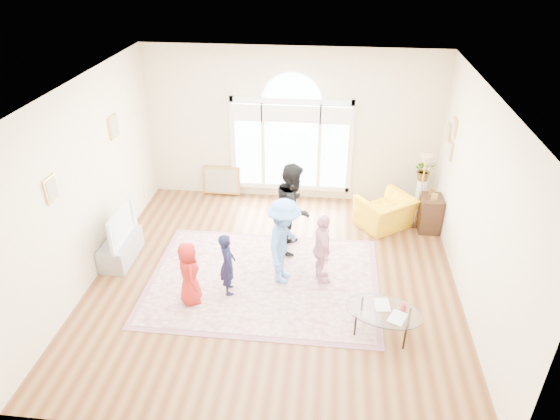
# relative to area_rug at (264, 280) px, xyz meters

# --- Properties ---
(ground) EXTENTS (6.00, 6.00, 0.00)m
(ground) POSITION_rel_area_rug_xyz_m (0.17, 0.05, -0.01)
(ground) COLOR #592F17
(ground) RESTS_ON ground
(room_shell) EXTENTS (6.00, 6.00, 6.00)m
(room_shell) POSITION_rel_area_rug_xyz_m (0.18, 2.88, 1.56)
(room_shell) COLOR beige
(room_shell) RESTS_ON ground
(area_rug) EXTENTS (3.60, 2.60, 0.02)m
(area_rug) POSITION_rel_area_rug_xyz_m (0.00, 0.00, 0.00)
(area_rug) COLOR beige
(area_rug) RESTS_ON ground
(rug_border) EXTENTS (3.80, 2.80, 0.01)m
(rug_border) POSITION_rel_area_rug_xyz_m (-0.00, 0.00, -0.00)
(rug_border) COLOR #925D6D
(rug_border) RESTS_ON ground
(tv_console) EXTENTS (0.45, 1.00, 0.42)m
(tv_console) POSITION_rel_area_rug_xyz_m (-2.58, 0.35, 0.20)
(tv_console) COLOR #95989D
(tv_console) RESTS_ON ground
(television) EXTENTS (0.17, 1.06, 0.61)m
(television) POSITION_rel_area_rug_xyz_m (-2.57, 0.35, 0.72)
(television) COLOR black
(television) RESTS_ON tv_console
(coffee_table) EXTENTS (1.24, 0.96, 0.54)m
(coffee_table) POSITION_rel_area_rug_xyz_m (1.87, -1.02, 0.39)
(coffee_table) COLOR silver
(coffee_table) RESTS_ON ground
(armchair) EXTENTS (1.30, 1.27, 0.64)m
(armchair) POSITION_rel_area_rug_xyz_m (2.11, 1.98, 0.31)
(armchair) COLOR yellow
(armchair) RESTS_ON ground
(side_cabinet) EXTENTS (0.40, 0.50, 0.70)m
(side_cabinet) POSITION_rel_area_rug_xyz_m (2.95, 1.97, 0.34)
(side_cabinet) COLOR black
(side_cabinet) RESTS_ON ground
(floor_lamp) EXTENTS (0.27, 0.27, 1.51)m
(floor_lamp) POSITION_rel_area_rug_xyz_m (2.74, 2.07, 1.27)
(floor_lamp) COLOR black
(floor_lamp) RESTS_ON ground
(plant_pedestal) EXTENTS (0.20, 0.20, 0.70)m
(plant_pedestal) POSITION_rel_area_rug_xyz_m (2.87, 2.71, 0.34)
(plant_pedestal) COLOR white
(plant_pedestal) RESTS_ON ground
(potted_plant) EXTENTS (0.41, 0.36, 0.44)m
(potted_plant) POSITION_rel_area_rug_xyz_m (2.87, 2.71, 0.91)
(potted_plant) COLOR #33722D
(potted_plant) RESTS_ON plant_pedestal
(leaning_picture) EXTENTS (0.80, 0.14, 0.62)m
(leaning_picture) POSITION_rel_area_rug_xyz_m (-1.32, 2.95, -0.01)
(leaning_picture) COLOR tan
(leaning_picture) RESTS_ON ground
(child_red) EXTENTS (0.51, 0.61, 1.06)m
(child_red) POSITION_rel_area_rug_xyz_m (-1.05, -0.64, 0.54)
(child_red) COLOR #AB1E19
(child_red) RESTS_ON area_rug
(child_navy) EXTENTS (0.35, 0.44, 1.07)m
(child_navy) POSITION_rel_area_rug_xyz_m (-0.51, -0.34, 0.54)
(child_navy) COLOR #131534
(child_navy) RESTS_ON area_rug
(child_black) EXTENTS (0.70, 0.86, 1.65)m
(child_black) POSITION_rel_area_rug_xyz_m (0.40, 1.05, 0.84)
(child_black) COLOR black
(child_black) RESTS_ON area_rug
(child_pink) EXTENTS (0.46, 0.78, 1.24)m
(child_pink) POSITION_rel_area_rug_xyz_m (0.95, 0.10, 0.63)
(child_pink) COLOR #EAAABE
(child_pink) RESTS_ON area_rug
(child_blue) EXTENTS (0.73, 1.05, 1.49)m
(child_blue) POSITION_rel_area_rug_xyz_m (0.33, 0.05, 0.76)
(child_blue) COLOR #5893E6
(child_blue) RESTS_ON area_rug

